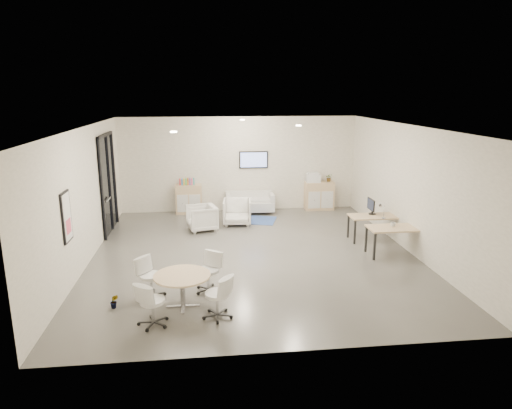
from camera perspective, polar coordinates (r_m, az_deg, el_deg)
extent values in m
cube|color=#504D48|center=(11.77, -0.33, -8.05)|extent=(8.00, 9.00, 0.80)
cube|color=white|center=(10.92, -0.36, 11.80)|extent=(8.00, 9.00, 0.80)
cube|color=beige|center=(15.97, -2.27, 5.27)|extent=(8.00, 0.80, 3.20)
cube|color=beige|center=(6.53, 4.37, -7.77)|extent=(8.00, 0.80, 3.20)
cube|color=beige|center=(11.57, -22.57, 0.85)|extent=(0.80, 9.00, 3.20)
cube|color=beige|center=(12.43, 20.26, 1.91)|extent=(0.80, 9.00, 3.20)
cube|color=black|center=(13.88, -18.02, 2.53)|extent=(0.02, 1.90, 2.85)
cube|color=black|center=(13.68, -18.37, 8.23)|extent=(0.06, 1.90, 0.08)
cube|color=black|center=(13.00, -18.69, 1.74)|extent=(0.06, 0.08, 2.85)
cube|color=black|center=(14.75, -17.27, 3.23)|extent=(0.06, 0.08, 2.85)
cube|color=black|center=(14.02, -17.82, 2.66)|extent=(0.06, 0.07, 2.85)
cube|color=#B2B2B7|center=(13.51, -18.01, 0.61)|extent=(0.04, 0.60, 0.05)
cube|color=black|center=(9.97, -22.63, -1.43)|extent=(0.04, 0.54, 1.04)
cube|color=white|center=(9.96, -22.50, -1.43)|extent=(0.01, 0.46, 0.96)
cube|color=#EB516D|center=(10.01, -22.38, -2.53)|extent=(0.01, 0.32, 0.30)
cube|color=black|center=(15.57, -0.30, 5.61)|extent=(0.98, 0.05, 0.58)
cube|color=#8EA4F6|center=(15.54, -0.29, 5.60)|extent=(0.90, 0.01, 0.50)
cylinder|color=#FFEAC6|center=(9.90, -10.26, 8.93)|extent=(0.14, 0.14, 0.03)
cylinder|color=#FFEAC6|center=(11.62, 5.34, 9.80)|extent=(0.14, 0.14, 0.03)
cylinder|color=#FFEAC6|center=(13.92, -1.72, 10.54)|extent=(0.14, 0.14, 0.03)
cube|color=#D9B482|center=(15.51, -8.39, 0.69)|extent=(0.87, 0.43, 0.98)
cube|color=silver|center=(15.33, -9.15, 0.12)|extent=(0.36, 0.02, 0.59)
cube|color=silver|center=(15.31, -7.65, 0.16)|extent=(0.36, 0.02, 0.59)
cube|color=#D9B482|center=(15.99, 7.89, 1.11)|extent=(0.98, 0.46, 0.98)
cube|color=silver|center=(15.73, 7.30, 0.55)|extent=(0.41, 0.02, 0.59)
cube|color=silver|center=(15.85, 8.88, 0.59)|extent=(0.41, 0.02, 0.59)
cube|color=red|center=(15.40, -9.48, 2.83)|extent=(0.04, 0.14, 0.22)
cube|color=#337FCC|center=(15.40, -9.24, 2.84)|extent=(0.04, 0.14, 0.22)
cube|color=gold|center=(15.40, -9.00, 2.84)|extent=(0.04, 0.14, 0.22)
cube|color=#4CB24C|center=(15.39, -8.75, 2.85)|extent=(0.04, 0.14, 0.22)
cube|color=#CC6619|center=(15.39, -8.51, 2.86)|extent=(0.04, 0.14, 0.22)
cube|color=purple|center=(15.39, -8.27, 2.86)|extent=(0.04, 0.14, 0.22)
cube|color=#E54C7F|center=(15.39, -8.03, 2.87)|extent=(0.04, 0.14, 0.22)
cube|color=teal|center=(15.38, -7.78, 2.88)|extent=(0.04, 0.14, 0.22)
cube|color=white|center=(15.81, 7.14, 3.31)|extent=(0.50, 0.42, 0.28)
cube|color=white|center=(15.78, 7.16, 3.90)|extent=(0.37, 0.32, 0.06)
cube|color=silver|center=(15.44, -0.78, -0.13)|extent=(1.61, 0.82, 0.30)
cube|color=silver|center=(15.67, -0.90, 1.21)|extent=(1.61, 0.20, 0.30)
cube|color=silver|center=(15.35, -3.50, 0.33)|extent=(0.15, 0.80, 0.60)
cube|color=silver|center=(15.49, 1.92, 0.48)|extent=(0.15, 0.80, 0.60)
cube|color=#314F96|center=(14.63, -0.58, -1.93)|extent=(1.73, 1.40, 0.01)
imported|color=silver|center=(13.56, -6.80, -1.53)|extent=(0.91, 0.95, 0.82)
imported|color=silver|center=(14.07, -2.38, -0.77)|extent=(0.91, 0.86, 0.87)
cube|color=#D9B482|center=(12.93, 14.53, -1.43)|extent=(1.34, 0.67, 0.04)
cube|color=black|center=(12.56, 12.25, -3.41)|extent=(0.05, 0.05, 0.66)
cube|color=black|center=(13.01, 17.44, -3.14)|extent=(0.05, 0.05, 0.66)
cube|color=black|center=(13.08, 11.46, -2.67)|extent=(0.05, 0.05, 0.66)
cube|color=black|center=(13.51, 16.47, -2.44)|extent=(0.05, 0.05, 0.66)
cube|color=#D9B482|center=(11.89, 17.11, -2.82)|extent=(1.39, 0.70, 0.04)
cube|color=black|center=(11.49, 14.60, -5.12)|extent=(0.05, 0.05, 0.69)
cube|color=black|center=(12.01, 20.38, -4.73)|extent=(0.05, 0.05, 0.69)
cube|color=black|center=(12.02, 13.59, -4.21)|extent=(0.05, 0.05, 0.69)
cube|color=black|center=(12.52, 19.17, -3.88)|extent=(0.05, 0.05, 0.69)
cylinder|color=black|center=(13.06, 14.31, -1.14)|extent=(0.20, 0.20, 0.02)
cube|color=black|center=(13.03, 14.34, -0.63)|extent=(0.04, 0.03, 0.24)
cube|color=black|center=(12.98, 14.17, 0.01)|extent=(0.03, 0.50, 0.32)
cylinder|color=#D9B482|center=(8.80, -9.23, -8.78)|extent=(1.08, 1.08, 0.04)
cylinder|color=#B2B2B7|center=(8.93, -9.15, -10.72)|extent=(0.10, 0.10, 0.62)
cube|color=#B2B2B7|center=(9.06, -9.08, -12.42)|extent=(0.63, 0.06, 0.03)
cube|color=#B2B2B7|center=(9.06, -9.08, -12.42)|extent=(0.06, 0.63, 0.03)
imported|color=#3F7F3F|center=(15.97, 9.13, 3.22)|extent=(0.30, 0.32, 0.21)
imported|color=#3F7F3F|center=(9.27, -17.27, -11.92)|extent=(0.16, 0.28, 0.12)
imported|color=white|center=(11.91, 16.77, -2.34)|extent=(0.15, 0.13, 0.13)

